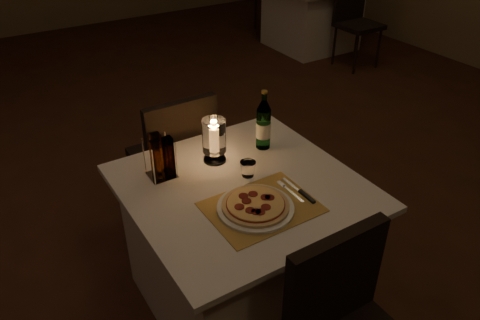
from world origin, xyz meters
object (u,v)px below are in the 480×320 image
chair_far (176,151)px  plate (255,208)px  neighbor_table_right (311,16)px  water_bottle (263,125)px  main_table (242,246)px  pizza (256,205)px  tumbler (248,169)px  hurricane_candle (214,137)px

chair_far → plate: (-0.05, -0.89, 0.20)m
chair_far → neighbor_table_right: size_ratio=0.90×
water_bottle → neighbor_table_right: 3.83m
chair_far → main_table: bearing=-90.0°
water_bottle → plate: bearing=-127.8°
pizza → tumbler: bearing=64.1°
main_table → pizza: (-0.05, -0.18, 0.39)m
main_table → plate: 0.42m
main_table → hurricane_candle: 0.55m
pizza → neighbor_table_right: 4.32m
chair_far → hurricane_candle: (-0.00, -0.47, 0.32)m
neighbor_table_right → plate: bearing=-132.9°
tumbler → neighbor_table_right: tumbler is taller
tumbler → hurricane_candle: size_ratio=0.33×
water_bottle → neighbor_table_right: (2.61, 2.75, -0.49)m
hurricane_candle → water_bottle: bearing=-3.8°
main_table → tumbler: (0.06, 0.05, 0.40)m
chair_far → water_bottle: 0.64m
hurricane_candle → neighbor_table_right: 4.00m
tumbler → neighbor_table_right: 4.08m
chair_far → neighbor_table_right: (2.88, 2.26, -0.18)m
main_table → pizza: 0.44m
tumbler → neighbor_table_right: bearing=46.1°
main_table → plate: bearing=-105.5°
pizza → hurricane_candle: bearing=83.8°
plate → hurricane_candle: size_ratio=1.47×
hurricane_candle → neighbor_table_right: (2.88, 2.73, -0.49)m
hurricane_candle → pizza: bearing=-96.2°
water_bottle → neighbor_table_right: bearing=46.5°
plate → pizza: bearing=-150.2°
plate → pizza: (-0.00, -0.00, 0.02)m
tumbler → neighbor_table_right: (2.82, 2.93, -0.40)m
plate → neighbor_table_right: 4.32m
pizza → neighbor_table_right: pizza is taller
chair_far → water_bottle: (0.26, -0.49, 0.31)m
chair_far → hurricane_candle: 0.57m
hurricane_candle → main_table: bearing=-89.0°
pizza → tumbler: size_ratio=3.86×
hurricane_candle → neighbor_table_right: size_ratio=0.22×
chair_far → tumbler: (0.06, -0.66, 0.23)m
plate → tumbler: tumbler is taller
pizza → neighbor_table_right: (2.93, 3.16, -0.39)m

